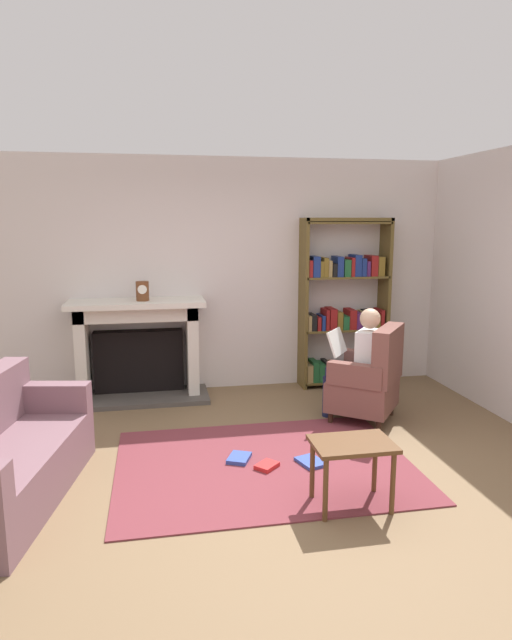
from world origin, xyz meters
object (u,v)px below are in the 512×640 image
object	(u,v)px
armchair_reading	(369,379)
bookshelf	(344,308)
seated_reader	(359,359)
side_table	(352,452)
fireplace	(138,346)
mantel_clock	(142,291)
sofa_floral	(1,459)

from	to	relation	value
armchair_reading	bookshelf	bearing A→B (deg)	-149.45
seated_reader	side_table	size ratio (longest dim) A/B	2.04
fireplace	seated_reader	xyz separation A→B (m)	(2.18, -1.11, 0.03)
armchair_reading	side_table	xyz separation A→B (m)	(-0.77, -1.56, -0.02)
armchair_reading	side_table	size ratio (longest dim) A/B	1.73
mantel_clock	armchair_reading	size ratio (longest dim) A/B	0.22
mantel_clock	side_table	xyz separation A→B (m)	(1.44, -2.65, -0.83)
fireplace	sofa_floral	bearing A→B (deg)	-112.23
fireplace	sofa_floral	size ratio (longest dim) A/B	0.85
fireplace	seated_reader	bearing A→B (deg)	-27.05
armchair_reading	sofa_floral	size ratio (longest dim) A/B	0.54
fireplace	seated_reader	size ratio (longest dim) A/B	1.34
side_table	armchair_reading	bearing A→B (deg)	63.91
bookshelf	seated_reader	bearing A→B (deg)	-102.04
armchair_reading	sofa_floral	xyz separation A→B (m)	(-3.19, -1.04, -0.10)
fireplace	mantel_clock	xyz separation A→B (m)	(0.07, -0.10, 0.64)
sofa_floral	side_table	size ratio (longest dim) A/B	3.22
bookshelf	armchair_reading	distance (m)	1.34
bookshelf	side_table	size ratio (longest dim) A/B	3.60
armchair_reading	sofa_floral	bearing A→B (deg)	-34.31
fireplace	mantel_clock	bearing A→B (deg)	-55.19
seated_reader	sofa_floral	bearing A→B (deg)	-32.62
bookshelf	side_table	world-z (taller)	bookshelf
seated_reader	mantel_clock	bearing A→B (deg)	-77.97
armchair_reading	seated_reader	size ratio (longest dim) A/B	0.85
mantel_clock	side_table	world-z (taller)	mantel_clock
mantel_clock	side_table	bearing A→B (deg)	-61.47
fireplace	armchair_reading	bearing A→B (deg)	-27.54
mantel_clock	armchair_reading	bearing A→B (deg)	-26.20
fireplace	side_table	world-z (taller)	fireplace
sofa_floral	side_table	bearing A→B (deg)	-91.98
side_table	mantel_clock	bearing A→B (deg)	118.53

